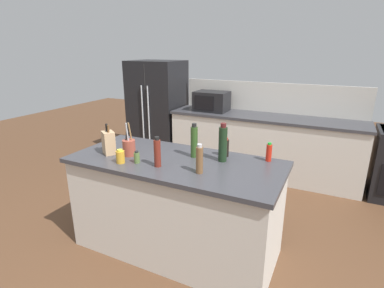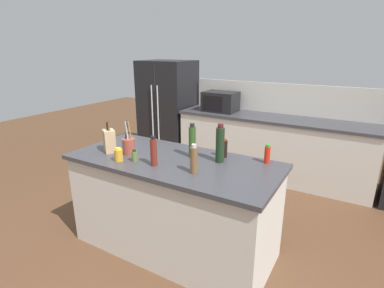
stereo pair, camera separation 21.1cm
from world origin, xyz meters
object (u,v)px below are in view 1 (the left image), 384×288
(pepper_grinder, at_px, (199,160))
(hot_sauce_bottle, at_px, (269,152))
(microwave, at_px, (212,101))
(spice_jar_oregano, at_px, (137,157))
(soy_sauce_bottle, at_px, (226,148))
(honey_jar, at_px, (120,157))
(olive_oil_bottle, at_px, (194,141))
(vinegar_bottle, at_px, (157,153))
(knife_block, at_px, (109,142))
(utensil_crock, at_px, (129,147))
(refrigerator, at_px, (158,110))
(wine_bottle, at_px, (223,144))

(pepper_grinder, relative_size, hot_sauce_bottle, 1.44)
(microwave, height_order, spice_jar_oregano, microwave)
(soy_sauce_bottle, height_order, spice_jar_oregano, soy_sauce_bottle)
(hot_sauce_bottle, bearing_deg, honey_jar, -151.81)
(hot_sauce_bottle, bearing_deg, microwave, 125.62)
(olive_oil_bottle, height_order, pepper_grinder, olive_oil_bottle)
(microwave, distance_m, vinegar_bottle, 2.45)
(knife_block, bearing_deg, pepper_grinder, 31.33)
(hot_sauce_bottle, bearing_deg, vinegar_bottle, -146.37)
(knife_block, xyz_separation_m, vinegar_bottle, (0.59, -0.07, 0.01))
(utensil_crock, relative_size, vinegar_bottle, 1.21)
(pepper_grinder, bearing_deg, honey_jar, -171.85)
(pepper_grinder, height_order, spice_jar_oregano, pepper_grinder)
(utensil_crock, distance_m, honey_jar, 0.20)
(vinegar_bottle, xyz_separation_m, hot_sauce_bottle, (0.82, 0.55, -0.04))
(pepper_grinder, distance_m, spice_jar_oregano, 0.60)
(utensil_crock, bearing_deg, hot_sauce_bottle, 19.49)
(microwave, relative_size, knife_block, 1.80)
(refrigerator, distance_m, vinegar_bottle, 2.91)
(microwave, xyz_separation_m, knife_block, (-0.09, -2.33, -0.04))
(refrigerator, relative_size, honey_jar, 13.68)
(utensil_crock, xyz_separation_m, soy_sauce_bottle, (0.83, 0.38, 0.00))
(microwave, bearing_deg, hot_sauce_bottle, -54.38)
(knife_block, bearing_deg, spice_jar_oregano, 22.04)
(vinegar_bottle, relative_size, hot_sauce_bottle, 1.54)
(olive_oil_bottle, distance_m, hot_sauce_bottle, 0.68)
(vinegar_bottle, xyz_separation_m, honey_jar, (-0.34, -0.08, -0.07))
(spice_jar_oregano, distance_m, honey_jar, 0.14)
(wine_bottle, bearing_deg, spice_jar_oregano, -150.55)
(knife_block, xyz_separation_m, wine_bottle, (1.04, 0.30, 0.05))
(hot_sauce_bottle, height_order, honey_jar, hot_sauce_bottle)
(refrigerator, relative_size, microwave, 3.26)
(microwave, xyz_separation_m, soy_sauce_bottle, (0.94, -1.90, -0.07))
(utensil_crock, xyz_separation_m, honey_jar, (0.05, -0.19, -0.02))
(pepper_grinder, bearing_deg, spice_jar_oregano, -176.27)
(spice_jar_oregano, bearing_deg, hot_sauce_bottle, 28.38)
(knife_block, distance_m, olive_oil_bottle, 0.82)
(spice_jar_oregano, height_order, hot_sauce_bottle, hot_sauce_bottle)
(soy_sauce_bottle, xyz_separation_m, spice_jar_oregano, (-0.65, -0.51, -0.03))
(olive_oil_bottle, height_order, spice_jar_oregano, olive_oil_bottle)
(olive_oil_bottle, bearing_deg, microwave, 108.33)
(refrigerator, height_order, wine_bottle, refrigerator)
(utensil_crock, bearing_deg, spice_jar_oregano, -35.39)
(utensil_crock, bearing_deg, knife_block, -165.77)
(olive_oil_bottle, bearing_deg, refrigerator, 129.60)
(olive_oil_bottle, relative_size, soy_sauce_bottle, 1.80)
(olive_oil_bottle, xyz_separation_m, vinegar_bottle, (-0.18, -0.35, -0.03))
(olive_oil_bottle, xyz_separation_m, soy_sauce_bottle, (0.26, 0.15, -0.07))
(spice_jar_oregano, bearing_deg, soy_sauce_bottle, 38.13)
(wine_bottle, relative_size, honey_jar, 2.81)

